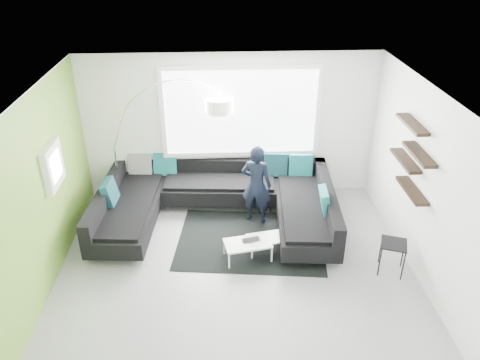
# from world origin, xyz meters

# --- Properties ---
(ground) EXTENTS (5.50, 5.50, 0.00)m
(ground) POSITION_xyz_m (0.00, 0.00, 0.00)
(ground) COLOR gray
(ground) RESTS_ON ground
(room_shell) EXTENTS (5.54, 5.04, 2.82)m
(room_shell) POSITION_xyz_m (0.04, 0.21, 1.81)
(room_shell) COLOR white
(room_shell) RESTS_ON ground
(sectional_sofa) EXTENTS (4.24, 2.81, 0.88)m
(sectional_sofa) POSITION_xyz_m (-0.28, 1.32, 0.39)
(sectional_sofa) COLOR black
(sectional_sofa) RESTS_ON ground
(rug) EXTENTS (2.64, 2.05, 0.01)m
(rug) POSITION_xyz_m (0.28, 0.78, 0.01)
(rug) COLOR black
(rug) RESTS_ON ground
(coffee_table) EXTENTS (1.03, 0.71, 0.31)m
(coffee_table) POSITION_xyz_m (0.35, 0.40, 0.15)
(coffee_table) COLOR silver
(coffee_table) RESTS_ON ground
(arc_lamp) EXTENTS (2.25, 0.78, 2.39)m
(arc_lamp) POSITION_xyz_m (-2.13, 2.15, 1.19)
(arc_lamp) COLOR silver
(arc_lamp) RESTS_ON ground
(side_table) EXTENTS (0.48, 0.48, 0.52)m
(side_table) POSITION_xyz_m (2.38, -0.11, 0.26)
(side_table) COLOR black
(side_table) RESTS_ON ground
(person) EXTENTS (0.78, 0.72, 1.48)m
(person) POSITION_xyz_m (0.42, 1.41, 0.74)
(person) COLOR black
(person) RESTS_ON ground
(laptop) EXTENTS (0.37, 0.31, 0.02)m
(laptop) POSITION_xyz_m (0.26, 0.33, 0.32)
(laptop) COLOR black
(laptop) RESTS_ON coffee_table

